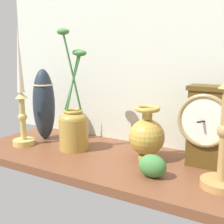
% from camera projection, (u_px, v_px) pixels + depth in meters
% --- Properties ---
extents(ground_plane, '(1.00, 0.36, 0.02)m').
position_uv_depth(ground_plane, '(123.00, 164.00, 0.90)').
color(ground_plane, brown).
extents(back_wall, '(1.20, 0.02, 0.65)m').
position_uv_depth(back_wall, '(151.00, 48.00, 0.99)').
color(back_wall, silver).
rests_on(back_wall, ground_plane).
extents(mantel_clock, '(0.14, 0.10, 0.22)m').
position_uv_depth(mantel_clock, '(206.00, 125.00, 0.82)').
color(mantel_clock, '#523B15').
rests_on(mantel_clock, ground_plane).
extents(candlestick_tall_left, '(0.07, 0.07, 0.40)m').
position_uv_depth(candlestick_tall_left, '(22.00, 102.00, 1.01)').
color(candlestick_tall_left, tan).
rests_on(candlestick_tall_left, ground_plane).
extents(brass_vase_bulbous, '(0.11, 0.11, 0.16)m').
position_uv_depth(brass_vase_bulbous, '(147.00, 136.00, 0.89)').
color(brass_vase_bulbous, '#B8963E').
rests_on(brass_vase_bulbous, ground_plane).
extents(brass_vase_jar, '(0.10, 0.10, 0.38)m').
position_uv_depth(brass_vase_jar, '(74.00, 124.00, 0.98)').
color(brass_vase_jar, '#AC8939').
rests_on(brass_vase_jar, ground_plane).
extents(tall_ceramic_vase, '(0.08, 0.08, 0.25)m').
position_uv_depth(tall_ceramic_vase, '(44.00, 104.00, 1.09)').
color(tall_ceramic_vase, '#232D3A').
rests_on(tall_ceramic_vase, ground_plane).
extents(ivy_sprig, '(0.07, 0.05, 0.06)m').
position_uv_depth(ivy_sprig, '(152.00, 166.00, 0.77)').
color(ivy_sprig, '#3F7F3B').
rests_on(ivy_sprig, ground_plane).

